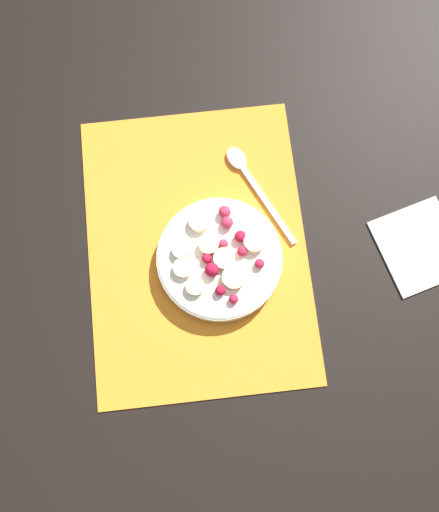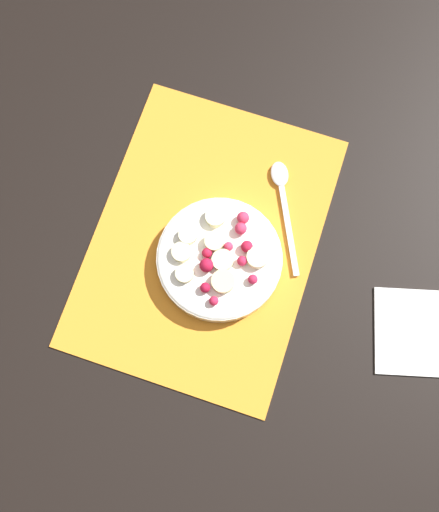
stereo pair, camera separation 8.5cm
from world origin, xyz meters
The scene contains 5 objects.
ground_plane centered at (0.00, 0.00, 0.00)m, with size 3.00×3.00×0.00m, color black.
placemat centered at (0.00, 0.00, 0.00)m, with size 0.46×0.34×0.01m.
fruit_bowl centered at (0.03, 0.03, 0.02)m, with size 0.19×0.19×0.05m.
spoon centered at (-0.11, 0.09, 0.01)m, with size 0.18×0.10×0.01m.
napkin centered at (0.04, 0.35, 0.00)m, with size 0.16×0.15×0.01m.
Camera 1 is at (0.22, 0.01, 0.87)m, focal length 40.00 mm.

